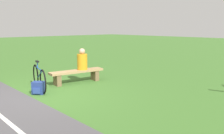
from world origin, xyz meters
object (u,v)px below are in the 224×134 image
at_px(bicycle, 39,78).
at_px(backpack, 38,88).
at_px(person_seated, 82,61).
at_px(bench, 77,74).

height_order(bicycle, backpack, bicycle).
height_order(person_seated, backpack, person_seated).
bearing_deg(person_seated, bicycle, 5.31).
height_order(bench, backpack, bench).
xyz_separation_m(bicycle, backpack, (0.27, 0.48, -0.21)).
distance_m(bench, bicycle, 1.44).
xyz_separation_m(bench, bicycle, (1.44, -0.06, 0.06)).
xyz_separation_m(bench, person_seated, (-0.23, 0.03, 0.47)).
bearing_deg(backpack, person_seated, -168.62).
distance_m(bench, backpack, 1.77).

